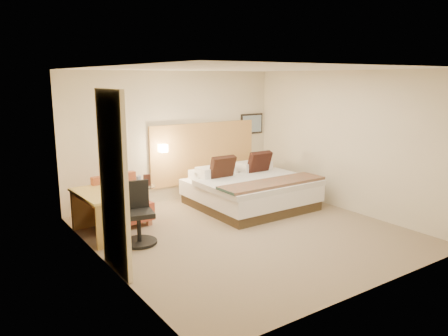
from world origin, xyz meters
TOP-DOWN VIEW (x-y plane):
  - floor at (0.00, 0.00)m, footprint 4.80×5.00m
  - ceiling at (0.00, 0.00)m, footprint 4.80×5.00m
  - wall_back at (0.00, 2.51)m, footprint 4.80×0.02m
  - wall_front at (0.00, -2.51)m, footprint 4.80×0.02m
  - wall_left at (-2.41, 0.00)m, footprint 0.02×5.00m
  - wall_right at (2.41, 0.00)m, footprint 0.02×5.00m
  - headboard_panel at (0.70, 2.47)m, footprint 2.60×0.04m
  - art_frame at (2.02, 2.48)m, footprint 0.62×0.03m
  - art_canvas at (2.02, 2.46)m, footprint 0.54×0.01m
  - lamp_arm at (-0.35, 2.42)m, footprint 0.02×0.12m
  - lamp_shade at (-0.35, 2.36)m, footprint 0.15×0.15m
  - curtain at (-2.36, -0.25)m, footprint 0.06×0.90m
  - bottle_a at (-1.11, 1.90)m, footprint 0.07×0.07m
  - bottle_b at (-1.06, 1.96)m, footprint 0.07×0.07m
  - menu_folder at (-0.95, 1.86)m, footprint 0.13×0.06m
  - bed at (0.96, 1.16)m, footprint 2.19×2.09m
  - lounge_chair at (-1.59, 1.55)m, footprint 0.92×0.83m
  - side_table at (-1.05, 1.87)m, footprint 0.55×0.55m
  - desk at (-2.11, 1.18)m, footprint 0.61×1.21m
  - desk_chair at (-1.71, 0.55)m, footprint 0.65×0.65m

SIDE VIEW (x-z plane):
  - floor at x=0.00m, z-range -0.02..0.00m
  - side_table at x=-1.05m, z-range 0.03..0.58m
  - bed at x=0.96m, z-range -0.18..0.87m
  - lounge_chair at x=-1.59m, z-range -0.09..0.79m
  - desk_chair at x=-1.71m, z-range -0.08..0.88m
  - desk at x=-2.11m, z-range 0.21..0.95m
  - bottle_a at x=-1.11m, z-range 0.55..0.75m
  - bottle_b at x=-1.06m, z-range 0.55..0.75m
  - menu_folder at x=-0.95m, z-range 0.55..0.77m
  - headboard_panel at x=0.70m, z-range 0.30..1.60m
  - lamp_arm at x=-0.35m, z-range 1.14..1.16m
  - lamp_shade at x=-0.35m, z-range 1.07..1.22m
  - curtain at x=-2.36m, z-range 0.01..2.43m
  - wall_back at x=0.00m, z-range 0.00..2.70m
  - wall_front at x=0.00m, z-range 0.00..2.70m
  - wall_left at x=-2.41m, z-range 0.00..2.70m
  - wall_right at x=2.41m, z-range 0.00..2.70m
  - art_frame at x=2.02m, z-range 1.27..1.73m
  - art_canvas at x=2.02m, z-range 1.30..1.70m
  - ceiling at x=0.00m, z-range 2.70..2.72m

